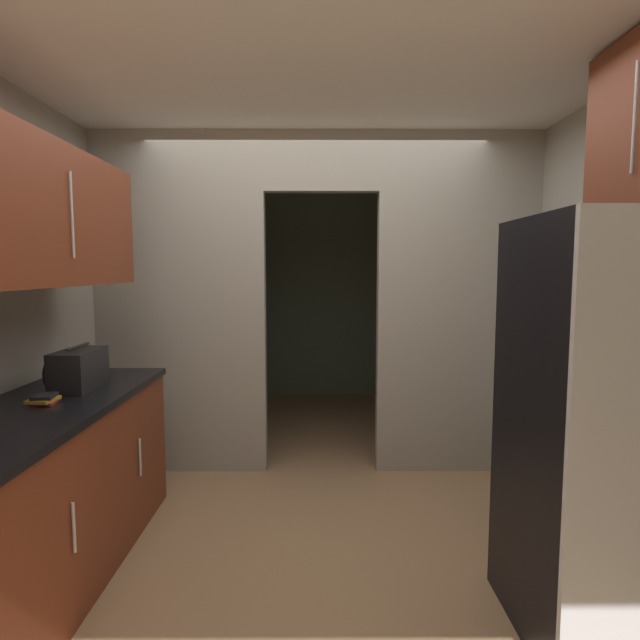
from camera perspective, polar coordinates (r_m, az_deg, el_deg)
The scene contains 9 objects.
ground at distance 3.08m, azimuth -0.42°, elevation -24.85°, with size 20.00×20.00×0.00m, color #93704C.
kitchen_overhead_slab at distance 3.22m, azimuth -0.43°, elevation 24.57°, with size 3.75×6.59×0.06m, color silver.
kitchen_partition at distance 3.96m, azimuth -0.53°, elevation 2.51°, with size 3.35×0.12×2.58m.
adjoining_room_shell at distance 5.69m, azimuth -0.36°, elevation 2.84°, with size 3.35×2.52×2.58m.
refrigerator at distance 2.52m, azimuth 29.58°, elevation -10.61°, with size 0.75×0.79×1.77m.
lower_cabinet_run at distance 3.06m, azimuth -27.67°, elevation -16.32°, with size 0.66×1.87×0.90m.
upper_cabinet_counterside at distance 2.86m, azimuth -28.92°, elevation 10.06°, with size 0.36×1.68×0.68m.
boombox at distance 3.18m, azimuth -25.01°, elevation -4.94°, with size 0.20×0.37×0.25m.
book_stack at distance 2.93m, azimuth -28.04°, elevation -7.68°, with size 0.12×0.15×0.05m.
Camera 1 is at (0.01, -2.66, 1.56)m, focal length 29.14 mm.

